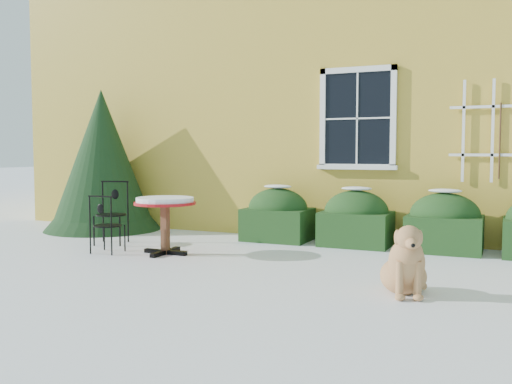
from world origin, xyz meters
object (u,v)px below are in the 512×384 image
at_px(bistro_table, 165,207).
at_px(patio_chair_far, 112,212).
at_px(evergreen_shrub, 102,174).
at_px(patio_chair_near, 106,224).
at_px(dog, 406,266).

relative_size(bistro_table, patio_chair_far, 0.88).
height_order(evergreen_shrub, patio_chair_far, evergreen_shrub).
distance_m(patio_chair_near, patio_chair_far, 0.87).
bearing_deg(patio_chair_near, evergreen_shrub, -55.73).
bearing_deg(dog, bistro_table, 144.71).
bearing_deg(evergreen_shrub, bistro_table, -34.80).
height_order(evergreen_shrub, dog, evergreen_shrub).
height_order(patio_chair_near, dog, patio_chair_near).
distance_m(bistro_table, patio_chair_far, 1.37).
bearing_deg(bistro_table, patio_chair_far, 160.33).
bearing_deg(bistro_table, dog, -15.90).
relative_size(evergreen_shrub, bistro_table, 2.99).
bearing_deg(dog, patio_chair_far, 143.68).
bearing_deg(patio_chair_near, patio_chair_far, -62.95).
bearing_deg(dog, patio_chair_near, 151.09).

